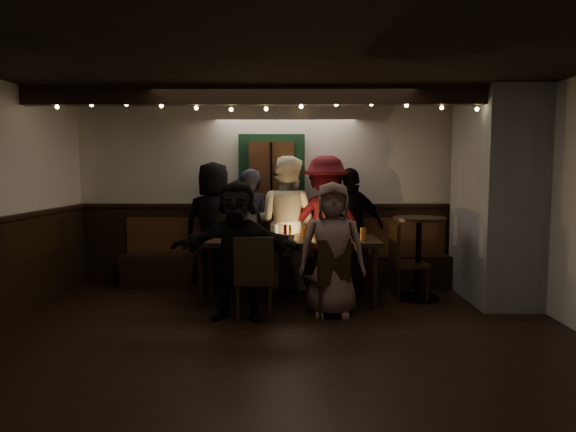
{
  "coord_description": "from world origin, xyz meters",
  "views": [
    {
      "loc": [
        0.11,
        -4.96,
        1.65
      ],
      "look_at": [
        0.04,
        1.6,
        1.05
      ],
      "focal_mm": 32.0,
      "sensor_mm": 36.0,
      "label": 1
    }
  ],
  "objects_px": {
    "chair_near_left": "(254,274)",
    "chair_near_right": "(330,273)",
    "dining_table": "(288,243)",
    "person_d": "(326,222)",
    "person_f": "(237,250)",
    "person_a": "(214,225)",
    "chair_end": "(402,257)",
    "person_b": "(249,228)",
    "person_g": "(332,249)",
    "high_top": "(419,247)",
    "person_e": "(351,228)",
    "person_c": "(286,222)"
  },
  "relations": [
    {
      "from": "person_e",
      "to": "chair_near_right",
      "type": "bearing_deg",
      "value": 56.0
    },
    {
      "from": "chair_near_right",
      "to": "high_top",
      "type": "xyz_separation_m",
      "value": [
        1.18,
        0.82,
        0.16
      ]
    },
    {
      "from": "chair_near_right",
      "to": "chair_end",
      "type": "bearing_deg",
      "value": 38.94
    },
    {
      "from": "chair_near_left",
      "to": "chair_end",
      "type": "xyz_separation_m",
      "value": [
        1.8,
        0.97,
        0.02
      ]
    },
    {
      "from": "person_a",
      "to": "person_b",
      "type": "xyz_separation_m",
      "value": [
        0.48,
        0.06,
        -0.05
      ]
    },
    {
      "from": "chair_near_right",
      "to": "person_d",
      "type": "distance_m",
      "value": 1.51
    },
    {
      "from": "dining_table",
      "to": "person_g",
      "type": "xyz_separation_m",
      "value": [
        0.51,
        -0.67,
        0.03
      ]
    },
    {
      "from": "person_f",
      "to": "high_top",
      "type": "bearing_deg",
      "value": 27.27
    },
    {
      "from": "chair_near_left",
      "to": "high_top",
      "type": "relative_size",
      "value": 0.9
    },
    {
      "from": "chair_end",
      "to": "person_a",
      "type": "height_order",
      "value": "person_a"
    },
    {
      "from": "person_a",
      "to": "person_g",
      "type": "relative_size",
      "value": 1.16
    },
    {
      "from": "person_b",
      "to": "person_e",
      "type": "height_order",
      "value": "person_e"
    },
    {
      "from": "person_a",
      "to": "person_b",
      "type": "bearing_deg",
      "value": -166.13
    },
    {
      "from": "chair_end",
      "to": "person_d",
      "type": "relative_size",
      "value": 0.53
    },
    {
      "from": "chair_end",
      "to": "person_g",
      "type": "relative_size",
      "value": 0.64
    },
    {
      "from": "person_c",
      "to": "person_d",
      "type": "relative_size",
      "value": 1.0
    },
    {
      "from": "chair_end",
      "to": "chair_near_left",
      "type": "bearing_deg",
      "value": -151.64
    },
    {
      "from": "chair_end",
      "to": "person_e",
      "type": "height_order",
      "value": "person_e"
    },
    {
      "from": "chair_near_left",
      "to": "person_f",
      "type": "xyz_separation_m",
      "value": [
        -0.19,
        0.11,
        0.24
      ]
    },
    {
      "from": "chair_near_right",
      "to": "person_e",
      "type": "xyz_separation_m",
      "value": [
        0.4,
        1.47,
        0.33
      ]
    },
    {
      "from": "person_a",
      "to": "person_g",
      "type": "height_order",
      "value": "person_a"
    },
    {
      "from": "chair_end",
      "to": "person_b",
      "type": "height_order",
      "value": "person_b"
    },
    {
      "from": "person_c",
      "to": "person_f",
      "type": "relative_size",
      "value": 1.19
    },
    {
      "from": "dining_table",
      "to": "person_d",
      "type": "relative_size",
      "value": 1.21
    },
    {
      "from": "chair_near_right",
      "to": "person_a",
      "type": "height_order",
      "value": "person_a"
    },
    {
      "from": "chair_near_right",
      "to": "person_a",
      "type": "distance_m",
      "value": 2.11
    },
    {
      "from": "high_top",
      "to": "person_d",
      "type": "height_order",
      "value": "person_d"
    },
    {
      "from": "high_top",
      "to": "person_d",
      "type": "xyz_separation_m",
      "value": [
        -1.14,
        0.63,
        0.25
      ]
    },
    {
      "from": "person_d",
      "to": "person_f",
      "type": "height_order",
      "value": "person_d"
    },
    {
      "from": "person_g",
      "to": "high_top",
      "type": "bearing_deg",
      "value": 33.96
    },
    {
      "from": "chair_end",
      "to": "chair_near_right",
      "type": "bearing_deg",
      "value": -141.06
    },
    {
      "from": "chair_near_left",
      "to": "person_f",
      "type": "bearing_deg",
      "value": 149.29
    },
    {
      "from": "person_d",
      "to": "person_e",
      "type": "xyz_separation_m",
      "value": [
        0.36,
        0.02,
        -0.08
      ]
    },
    {
      "from": "chair_end",
      "to": "person_c",
      "type": "bearing_deg",
      "value": 156.11
    },
    {
      "from": "chair_near_left",
      "to": "person_e",
      "type": "bearing_deg",
      "value": 53.44
    },
    {
      "from": "person_d",
      "to": "high_top",
      "type": "bearing_deg",
      "value": 151.1
    },
    {
      "from": "person_e",
      "to": "chair_end",
      "type": "bearing_deg",
      "value": 111.19
    },
    {
      "from": "chair_end",
      "to": "high_top",
      "type": "distance_m",
      "value": 0.24
    },
    {
      "from": "dining_table",
      "to": "chair_near_right",
      "type": "relative_size",
      "value": 2.5
    },
    {
      "from": "dining_table",
      "to": "chair_end",
      "type": "relative_size",
      "value": 2.28
    },
    {
      "from": "chair_near_left",
      "to": "person_c",
      "type": "relative_size",
      "value": 0.51
    },
    {
      "from": "person_b",
      "to": "person_d",
      "type": "bearing_deg",
      "value": 157.86
    },
    {
      "from": "person_d",
      "to": "person_f",
      "type": "bearing_deg",
      "value": 55.12
    },
    {
      "from": "chair_end",
      "to": "high_top",
      "type": "height_order",
      "value": "high_top"
    },
    {
      "from": "person_c",
      "to": "person_g",
      "type": "relative_size",
      "value": 1.21
    },
    {
      "from": "person_b",
      "to": "dining_table",
      "type": "bearing_deg",
      "value": 105.77
    },
    {
      "from": "chair_near_left",
      "to": "chair_near_right",
      "type": "height_order",
      "value": "chair_near_left"
    },
    {
      "from": "chair_near_right",
      "to": "person_d",
      "type": "relative_size",
      "value": 0.48
    },
    {
      "from": "person_f",
      "to": "person_a",
      "type": "bearing_deg",
      "value": 113.25
    },
    {
      "from": "person_b",
      "to": "person_f",
      "type": "relative_size",
      "value": 1.08
    }
  ]
}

